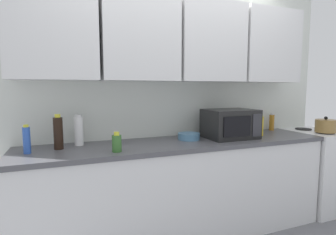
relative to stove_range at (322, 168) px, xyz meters
The scene contains 13 objects.
wall_back_with_cabinets 2.14m from the stove_range, behind, with size 3.71×0.38×2.60m.
counter_run 1.80m from the stove_range, behind, with size 2.84×0.63×0.90m.
stove_range is the anchor object (origin of this frame).
kettle 0.57m from the stove_range, 140.53° to the right, with size 0.21×0.21×0.17m.
microwave 1.42m from the stove_range, behind, with size 0.48×0.37×0.28m.
bottle_clear_tall 0.99m from the stove_range, 166.98° to the left, with size 0.05×0.05×0.26m.
bottle_yellow_mustard 1.08m from the stove_range, behind, with size 0.06×0.06×0.23m.
bottle_amber_vinegar 0.82m from the stove_range, 157.58° to the left, with size 0.06×0.06×0.20m.
bottle_green_oil 2.49m from the stove_range, behind, with size 0.07×0.07×0.15m.
bottle_soy_dark 2.91m from the stove_range, behind, with size 0.07×0.07×0.28m.
bottle_white_jar 2.76m from the stove_range, behind, with size 0.07×0.07×0.27m.
bottle_blue_cleaner 3.12m from the stove_range, behind, with size 0.05×0.05×0.22m.
bowl_ceramic_small 1.77m from the stove_range, behind, with size 0.21×0.21×0.06m, color teal.
Camera 1 is at (-0.99, -2.49, 1.38)m, focal length 28.38 mm.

